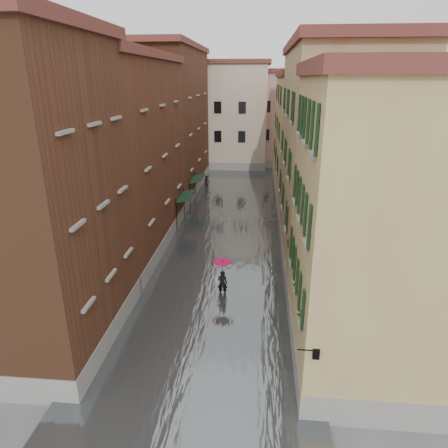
% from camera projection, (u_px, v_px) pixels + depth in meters
% --- Properties ---
extents(ground, '(120.00, 120.00, 0.00)m').
position_uv_depth(ground, '(208.00, 320.00, 19.98)').
color(ground, '#58575A').
rests_on(ground, ground).
extents(floodwater, '(10.00, 60.00, 0.20)m').
position_uv_depth(floodwater, '(229.00, 227.00, 32.10)').
color(floodwater, '#51575A').
rests_on(floodwater, ground).
extents(building_left_near, '(6.00, 8.00, 13.00)m').
position_uv_depth(building_left_near, '(32.00, 205.00, 16.46)').
color(building_left_near, brown).
rests_on(building_left_near, ground).
extents(building_left_mid, '(6.00, 14.00, 12.50)m').
position_uv_depth(building_left_mid, '(121.00, 159.00, 26.83)').
color(building_left_mid, '#5A2E1C').
rests_on(building_left_mid, ground).
extents(building_left_far, '(6.00, 16.00, 14.00)m').
position_uv_depth(building_left_far, '(169.00, 124.00, 40.59)').
color(building_left_far, brown).
rests_on(building_left_far, ground).
extents(building_right_near, '(6.00, 8.00, 11.50)m').
position_uv_depth(building_right_near, '(378.00, 233.00, 15.54)').
color(building_right_near, tan).
rests_on(building_right_near, ground).
extents(building_right_mid, '(6.00, 14.00, 13.00)m').
position_uv_depth(building_right_mid, '(333.00, 159.00, 25.56)').
color(building_right_mid, tan).
rests_on(building_right_mid, ground).
extents(building_right_far, '(6.00, 16.00, 11.50)m').
position_uv_depth(building_right_far, '(307.00, 138.00, 39.84)').
color(building_right_far, tan).
rests_on(building_right_far, ground).
extents(building_end_cream, '(12.00, 9.00, 13.00)m').
position_uv_depth(building_end_cream, '(221.00, 117.00, 53.52)').
color(building_end_cream, beige).
rests_on(building_end_cream, ground).
extents(building_end_pink, '(10.00, 9.00, 12.00)m').
position_uv_depth(building_end_pink, '(288.00, 120.00, 54.80)').
color(building_end_pink, tan).
rests_on(building_end_pink, ground).
extents(awning_near, '(1.09, 3.31, 2.80)m').
position_uv_depth(awning_near, '(186.00, 197.00, 31.90)').
color(awning_near, black).
rests_on(awning_near, ground).
extents(awning_far, '(1.09, 3.13, 2.80)m').
position_uv_depth(awning_far, '(197.00, 179.00, 37.38)').
color(awning_far, black).
rests_on(awning_far, ground).
extents(wall_lantern, '(0.71, 0.22, 0.35)m').
position_uv_depth(wall_lantern, '(315.00, 353.00, 12.97)').
color(wall_lantern, black).
rests_on(wall_lantern, ground).
extents(window_planters, '(0.59, 7.84, 0.84)m').
position_uv_depth(window_planters, '(297.00, 267.00, 17.74)').
color(window_planters, '#A05234').
rests_on(window_planters, ground).
extents(pedestrian_main, '(1.06, 1.06, 2.06)m').
position_uv_depth(pedestrian_main, '(222.00, 273.00, 21.83)').
color(pedestrian_main, black).
rests_on(pedestrian_main, ground).
extents(pedestrian_far, '(0.92, 0.84, 1.53)m').
position_uv_depth(pedestrian_far, '(207.00, 183.00, 43.11)').
color(pedestrian_far, black).
rests_on(pedestrian_far, ground).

